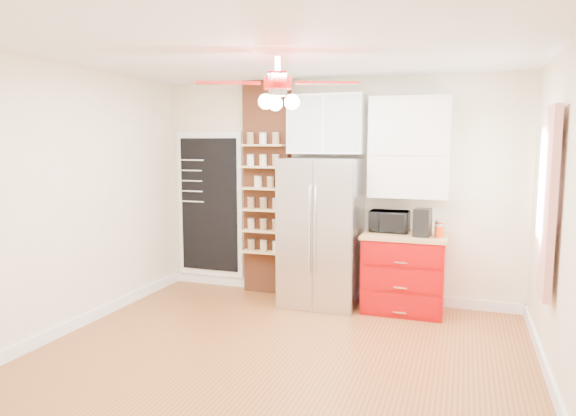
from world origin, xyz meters
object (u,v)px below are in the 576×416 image
(fridge, at_px, (321,232))
(toaster_oven, at_px, (389,221))
(canister_left, at_px, (439,232))
(ceiling_fan, at_px, (278,84))
(red_cabinet, at_px, (404,273))
(coffee_maker, at_px, (422,223))
(pantry_jar_oats, at_px, (258,182))

(fridge, relative_size, toaster_oven, 3.94)
(canister_left, bearing_deg, toaster_oven, 161.46)
(ceiling_fan, height_order, canister_left, ceiling_fan)
(fridge, xyz_separation_m, red_cabinet, (0.97, 0.05, -0.42))
(red_cabinet, xyz_separation_m, coffee_maker, (0.19, -0.08, 0.60))
(coffee_maker, bearing_deg, pantry_jar_oats, -178.71)
(toaster_oven, relative_size, canister_left, 3.43)
(red_cabinet, bearing_deg, toaster_oven, 152.55)
(canister_left, bearing_deg, ceiling_fan, -129.02)
(canister_left, height_order, pantry_jar_oats, pantry_jar_oats)
(ceiling_fan, xyz_separation_m, coffee_maker, (1.11, 1.60, -1.37))
(red_cabinet, relative_size, toaster_oven, 2.12)
(ceiling_fan, height_order, toaster_oven, ceiling_fan)
(toaster_oven, xyz_separation_m, pantry_jar_oats, (-1.65, 0.02, 0.42))
(fridge, bearing_deg, red_cabinet, 2.95)
(toaster_oven, bearing_deg, canister_left, -18.54)
(red_cabinet, relative_size, pantry_jar_oats, 7.15)
(coffee_maker, bearing_deg, toaster_oven, 161.93)
(fridge, relative_size, canister_left, 13.52)
(fridge, bearing_deg, coffee_maker, -1.37)
(ceiling_fan, bearing_deg, toaster_oven, 67.82)
(fridge, height_order, canister_left, fridge)
(fridge, height_order, pantry_jar_oats, fridge)
(ceiling_fan, xyz_separation_m, toaster_oven, (0.73, 1.78, -1.40))
(coffee_maker, distance_m, canister_left, 0.20)
(fridge, distance_m, toaster_oven, 0.80)
(coffee_maker, relative_size, pantry_jar_oats, 2.35)
(ceiling_fan, distance_m, toaster_oven, 2.38)
(ceiling_fan, bearing_deg, fridge, 91.76)
(pantry_jar_oats, bearing_deg, fridge, -10.80)
(red_cabinet, distance_m, canister_left, 0.64)
(coffee_maker, height_order, canister_left, coffee_maker)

